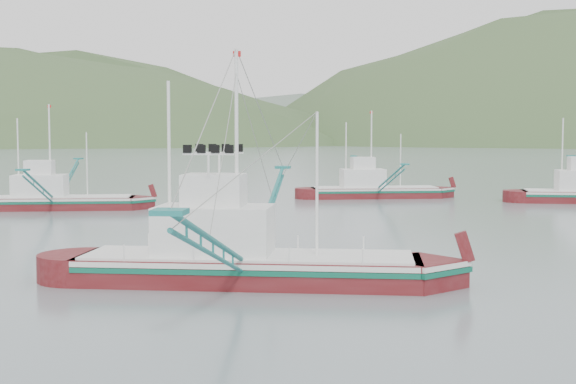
{
  "coord_description": "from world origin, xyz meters",
  "views": [
    {
      "loc": [
        3.66,
        -33.44,
        6.17
      ],
      "look_at": [
        0.0,
        6.0,
        3.2
      ],
      "focal_mm": 50.0,
      "sensor_mm": 36.0,
      "label": 1
    }
  ],
  "objects": [
    {
      "name": "main_boat",
      "position": [
        -1.17,
        -1.39,
        1.47
      ],
      "size": [
        14.01,
        25.32,
        10.24
      ],
      "rotation": [
        0.0,
        0.0,
        -0.01
      ],
      "color": "#520D10",
      "rests_on": "ground"
    },
    {
      "name": "headland_left",
      "position": [
        -180.0,
        360.0,
        0.0
      ],
      "size": [
        448.0,
        308.0,
        210.0
      ],
      "primitive_type": "ellipsoid",
      "color": "#37512A",
      "rests_on": "ground"
    },
    {
      "name": "bg_boat_far",
      "position": [
        4.76,
        41.87,
        1.53
      ],
      "size": [
        12.39,
        21.49,
        8.8
      ],
      "rotation": [
        0.0,
        0.0,
        0.2
      ],
      "color": "#520D10",
      "rests_on": "ground"
    },
    {
      "name": "bg_boat_left",
      "position": [
        -20.79,
        28.2,
        1.54
      ],
      "size": [
        12.69,
        22.05,
        9.02
      ],
      "rotation": [
        0.0,
        0.0,
        0.19
      ],
      "color": "#520D10",
      "rests_on": "ground"
    },
    {
      "name": "ridge_distant",
      "position": [
        30.0,
        560.0,
        0.0
      ],
      "size": [
        960.0,
        400.0,
        240.0
      ],
      "primitive_type": "ellipsoid",
      "color": "slate",
      "rests_on": "ground"
    },
    {
      "name": "ground",
      "position": [
        0.0,
        0.0,
        0.0
      ],
      "size": [
        1200.0,
        1200.0,
        0.0
      ],
      "primitive_type": "plane",
      "color": "slate",
      "rests_on": "ground"
    }
  ]
}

